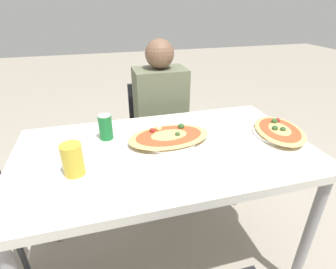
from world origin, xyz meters
name	(u,v)px	position (x,y,z in m)	size (l,w,h in m)	color
ground_plane	(166,259)	(0.00, 0.00, 0.00)	(14.00, 14.00, 0.00)	#9E9384
dining_table	(166,162)	(0.00, 0.00, 0.70)	(1.37, 0.77, 0.77)	silver
chair_far_seated	(158,134)	(0.13, 0.71, 0.48)	(0.40, 0.40, 0.85)	black
person_seated	(161,115)	(0.13, 0.60, 0.68)	(0.34, 0.26, 1.18)	#2D2D38
pizza_main	(169,137)	(0.04, 0.07, 0.79)	(0.42, 0.28, 0.06)	white
soda_can	(106,127)	(-0.26, 0.17, 0.84)	(0.07, 0.07, 0.12)	#197233
drink_glass	(73,159)	(-0.40, -0.10, 0.84)	(0.08, 0.08, 0.13)	gold
pizza_second	(279,131)	(0.60, -0.02, 0.79)	(0.33, 0.40, 0.06)	white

